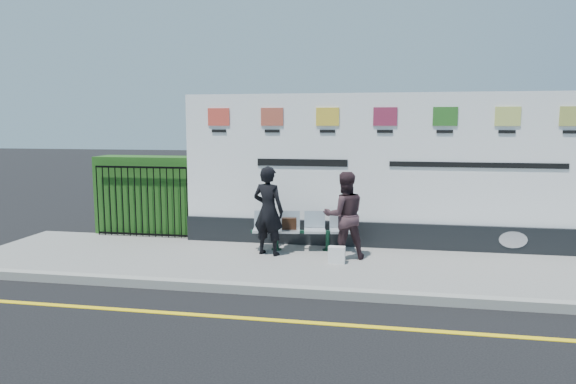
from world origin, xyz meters
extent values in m
plane|color=black|center=(0.00, 0.00, 0.00)|extent=(80.00, 80.00, 0.00)
cube|color=gray|center=(0.00, 2.50, 0.06)|extent=(14.00, 3.00, 0.12)
cube|color=gray|center=(0.00, 1.00, 0.07)|extent=(14.00, 0.18, 0.14)
cube|color=yellow|center=(0.00, 0.00, 0.00)|extent=(14.00, 0.10, 0.01)
cube|color=black|center=(0.50, 3.85, 0.37)|extent=(8.00, 0.30, 0.50)
cube|color=white|center=(0.50, 3.85, 1.87)|extent=(8.00, 0.14, 2.50)
cube|color=#215118|center=(-4.58, 4.30, 0.97)|extent=(2.35, 0.70, 1.70)
imported|color=black|center=(-1.58, 2.85, 0.95)|extent=(0.69, 0.55, 1.65)
imported|color=#352327|center=(-0.18, 2.84, 0.91)|extent=(0.91, 0.81, 1.57)
cube|color=black|center=(-1.27, 3.26, 0.63)|extent=(0.30, 0.17, 0.22)
cube|color=silver|center=(-0.28, 2.49, 0.27)|extent=(0.29, 0.17, 0.29)
camera|label=1|loc=(0.43, -6.25, 2.55)|focal=32.00mm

